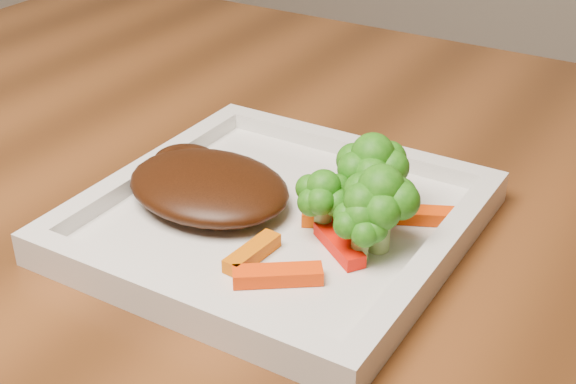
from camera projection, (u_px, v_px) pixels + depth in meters
The scene contains 12 objects.
plate at pixel (277, 224), 0.61m from camera, with size 0.27×0.27×0.01m, color silver.
steak at pixel (208, 186), 0.62m from camera, with size 0.14×0.11×0.03m, color #351608.
broccoli_0 at pixel (372, 172), 0.60m from camera, with size 0.06×0.06×0.07m, color #0F5E0F, non-canonical shape.
broccoli_1 at pixel (380, 209), 0.55m from camera, with size 0.06×0.06×0.06m, color #317513, non-canonical shape.
broccoli_2 at pixel (361, 223), 0.54m from camera, with size 0.04×0.04×0.06m, color #3B6F12, non-canonical shape.
broccoli_3 at pixel (323, 195), 0.57m from camera, with size 0.05×0.05×0.06m, color #247012, non-canonical shape.
carrot_0 at pixel (278, 275), 0.53m from camera, with size 0.06×0.02×0.01m, color #E73603.
carrot_2 at pixel (252, 253), 0.55m from camera, with size 0.05×0.01×0.01m, color #CC5A03.
carrot_3 at pixel (430, 216), 0.60m from camera, with size 0.06×0.02×0.01m, color #D13603.
carrot_4 at pixel (351, 184), 0.64m from camera, with size 0.05×0.01×0.01m, color #CF6F03.
carrot_5 at pixel (339, 244), 0.56m from camera, with size 0.05×0.01×0.01m, color red.
carrot_6 at pixel (344, 218), 0.60m from camera, with size 0.06×0.02×0.01m, color #E94C03.
Camera 1 is at (-0.06, -0.39, 1.08)m, focal length 50.00 mm.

